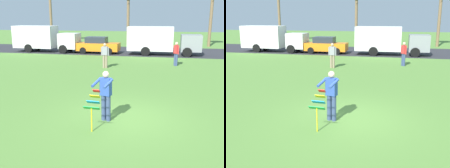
% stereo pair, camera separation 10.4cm
% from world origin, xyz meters
% --- Properties ---
extents(ground_plane, '(120.00, 120.00, 0.00)m').
position_xyz_m(ground_plane, '(0.00, 0.00, 0.00)').
color(ground_plane, '#568438').
extents(road_strip, '(120.00, 8.00, 0.01)m').
position_xyz_m(road_strip, '(0.00, 19.29, 0.01)').
color(road_strip, '#2D2D33').
rests_on(road_strip, ground).
extents(person_kite_flyer, '(0.66, 0.74, 1.73)m').
position_xyz_m(person_kite_flyer, '(-0.54, -0.36, 0.95)').
color(person_kite_flyer, '#384772').
rests_on(person_kite_flyer, ground).
extents(kite_held, '(0.52, 0.65, 1.25)m').
position_xyz_m(kite_held, '(-0.74, -1.19, 0.86)').
color(kite_held, red).
rests_on(kite_held, ground).
extents(parked_truck_white_box, '(6.74, 2.21, 2.62)m').
position_xyz_m(parked_truck_white_box, '(-11.19, 16.89, 1.41)').
color(parked_truck_white_box, silver).
rests_on(parked_truck_white_box, ground).
extents(parked_car_orange, '(4.21, 1.86, 1.60)m').
position_xyz_m(parked_car_orange, '(-5.42, 16.89, 0.77)').
color(parked_car_orange, orange).
rests_on(parked_car_orange, ground).
extents(parked_truck_grey_van, '(6.72, 2.16, 2.62)m').
position_xyz_m(parked_truck_grey_van, '(0.53, 16.89, 1.41)').
color(parked_truck_grey_van, gray).
rests_on(parked_truck_grey_van, ground).
extents(person_walker_near, '(0.40, 0.47, 1.73)m').
position_xyz_m(person_walker_near, '(1.99, 11.18, 0.93)').
color(person_walker_near, '#384772').
rests_on(person_walker_near, ground).
extents(person_walker_far, '(0.57, 0.23, 1.73)m').
position_xyz_m(person_walker_far, '(-2.88, 9.32, 0.93)').
color(person_walker_far, gray).
rests_on(person_walker_far, ground).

